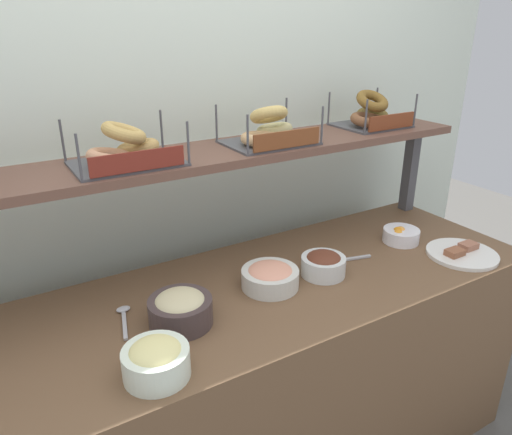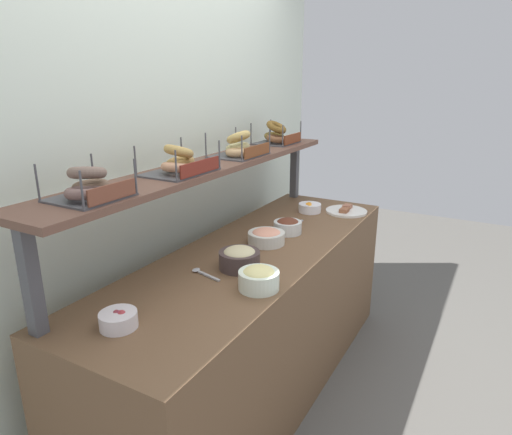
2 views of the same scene
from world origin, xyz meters
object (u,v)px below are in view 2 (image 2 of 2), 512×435
bowl_chocolate_spread (288,226)px  bagel_basket_sesame (180,163)px  bowl_egg_salad (259,278)px  serving_spoon_by_edge (202,273)px  serving_plate_white (346,211)px  bowl_fruit_salad (310,208)px  bowl_beet_salad (119,320)px  bagel_basket_poppy (89,187)px  bowl_lox_spread (266,236)px  bowl_tuna_salad (240,258)px  serving_spoon_near_plate (290,225)px  bagel_basket_cinnamon_raisin (277,136)px  bagel_basket_plain (239,148)px

bowl_chocolate_spread → bagel_basket_sesame: 0.79m
bowl_egg_salad → serving_spoon_by_edge: bearing=89.5°
serving_plate_white → serving_spoon_by_edge: serving_plate_white is taller
bowl_fruit_salad → bagel_basket_sesame: bagel_basket_sesame is taller
bowl_fruit_salad → bowl_beet_salad: (-1.67, 0.04, 0.00)m
bagel_basket_poppy → bagel_basket_sesame: bearing=-0.4°
bowl_chocolate_spread → serving_spoon_by_edge: bowl_chocolate_spread is taller
bowl_chocolate_spread → serving_spoon_by_edge: size_ratio=0.93×
bowl_lox_spread → serving_plate_white: bearing=-13.9°
bowl_chocolate_spread → bowl_tuna_salad: size_ratio=0.83×
serving_spoon_near_plate → bagel_basket_cinnamon_raisin: 0.66m
bowl_egg_salad → bagel_basket_plain: bagel_basket_plain is taller
bowl_egg_salad → bagel_basket_cinnamon_raisin: (1.19, 0.52, 0.43)m
bowl_beet_salad → serving_plate_white: bearing=-8.1°
serving_plate_white → bagel_basket_plain: bearing=143.8°
serving_plate_white → bowl_beet_salad: bearing=171.9°
bagel_basket_sesame → bowl_tuna_salad: bearing=-84.1°
bowl_fruit_salad → serving_plate_white: 0.24m
bowl_chocolate_spread → bagel_basket_poppy: (-1.12, 0.29, 0.43)m
bowl_beet_salad → serving_spoon_by_edge: 0.52m
bowl_fruit_salad → bagel_basket_plain: bagel_basket_plain is taller
serving_spoon_near_plate → bagel_basket_sesame: (-0.72, 0.24, 0.47)m
serving_plate_white → serving_spoon_by_edge: bearing=168.2°
bowl_egg_salad → serving_plate_white: 1.26m
serving_plate_white → bagel_basket_cinnamon_raisin: (-0.07, 0.49, 0.47)m
serving_spoon_by_edge → bagel_basket_cinnamon_raisin: bagel_basket_cinnamon_raisin is taller
serving_spoon_near_plate → bagel_basket_plain: (-0.18, 0.25, 0.47)m
serving_plate_white → serving_spoon_by_edge: (-1.26, 0.26, -0.00)m
bowl_egg_salad → bagel_basket_sesame: (0.11, 0.48, 0.43)m
serving_spoon_by_edge → bagel_basket_poppy: (-0.42, 0.19, 0.47)m
bowl_beet_salad → bowl_egg_salad: size_ratio=0.78×
bowl_fruit_salad → bowl_tuna_salad: (-1.01, -0.07, 0.02)m
bowl_lox_spread → bagel_basket_plain: 0.53m
bagel_basket_cinnamon_raisin → bowl_tuna_salad: bearing=-162.0°
bowl_egg_salad → serving_spoon_near_plate: (0.83, 0.24, -0.04)m
bowl_chocolate_spread → bagel_basket_plain: 0.52m
bowl_fruit_salad → bowl_chocolate_spread: bowl_chocolate_spread is taller
serving_plate_white → bagel_basket_sesame: (-1.15, 0.45, 0.47)m
bowl_chocolate_spread → bagel_basket_cinnamon_raisin: 0.73m
serving_plate_white → bagel_basket_sesame: size_ratio=0.80×
serving_plate_white → bagel_basket_poppy: bearing=164.9°
bowl_egg_salad → bagel_basket_poppy: size_ratio=0.62×
bowl_egg_salad → serving_plate_white: bowl_egg_salad is taller
bowl_tuna_salad → serving_spoon_by_edge: bowl_tuna_salad is taller
bowl_lox_spread → serving_spoon_by_edge: 0.50m
serving_plate_white → bagel_basket_plain: size_ratio=0.84×
bowl_chocolate_spread → bowl_egg_salad: bearing=-164.1°
bowl_chocolate_spread → bagel_basket_sesame: size_ratio=0.48×
bowl_tuna_salad → bagel_basket_sesame: bearing=95.9°
bowl_lox_spread → bagel_basket_cinnamon_raisin: 0.88m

